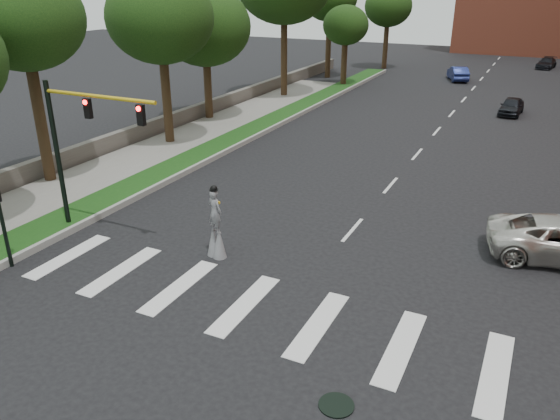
# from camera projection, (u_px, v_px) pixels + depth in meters

# --- Properties ---
(ground_plane) EXTENTS (160.00, 160.00, 0.00)m
(ground_plane) POSITION_uv_depth(u_px,v_px,m) (266.00, 331.00, 16.41)
(ground_plane) COLOR black
(ground_plane) RESTS_ON ground
(grass_median) EXTENTS (2.00, 60.00, 0.25)m
(grass_median) POSITION_uv_depth(u_px,v_px,m) (250.00, 131.00, 37.55)
(grass_median) COLOR #133B10
(grass_median) RESTS_ON ground
(median_curb) EXTENTS (0.20, 60.00, 0.28)m
(median_curb) POSITION_uv_depth(u_px,v_px,m) (264.00, 132.00, 37.12)
(median_curb) COLOR gray
(median_curb) RESTS_ON ground
(sidewalk_left) EXTENTS (4.00, 60.00, 0.18)m
(sidewalk_left) POSITION_uv_depth(u_px,v_px,m) (117.00, 167.00, 30.48)
(sidewalk_left) COLOR slate
(sidewalk_left) RESTS_ON ground
(stone_wall) EXTENTS (0.50, 56.00, 1.10)m
(stone_wall) POSITION_uv_depth(u_px,v_px,m) (199.00, 111.00, 41.25)
(stone_wall) COLOR #534E47
(stone_wall) RESTS_ON ground
(manhole) EXTENTS (0.90, 0.90, 0.04)m
(manhole) POSITION_uv_depth(u_px,v_px,m) (336.00, 405.00, 13.54)
(manhole) COLOR black
(manhole) RESTS_ON ground
(traffic_signal) EXTENTS (5.30, 0.23, 6.20)m
(traffic_signal) POSITION_uv_depth(u_px,v_px,m) (77.00, 136.00, 21.20)
(traffic_signal) COLOR black
(traffic_signal) RESTS_ON ground
(secondary_signal) EXTENTS (0.25, 0.21, 3.23)m
(secondary_signal) POSITION_uv_depth(u_px,v_px,m) (1.00, 218.00, 19.38)
(secondary_signal) COLOR black
(secondary_signal) RESTS_ON ground
(stilt_performer) EXTENTS (0.83, 0.61, 2.89)m
(stilt_performer) POSITION_uv_depth(u_px,v_px,m) (216.00, 229.00, 20.44)
(stilt_performer) COLOR #2F2012
(stilt_performer) RESTS_ON ground
(car_near) EXTENTS (1.81, 3.94, 1.31)m
(car_near) POSITION_uv_depth(u_px,v_px,m) (512.00, 106.00, 42.36)
(car_near) COLOR black
(car_near) RESTS_ON ground
(car_mid) EXTENTS (2.92, 4.67, 1.45)m
(car_mid) POSITION_uv_depth(u_px,v_px,m) (458.00, 73.00, 56.61)
(car_mid) COLOR navy
(car_mid) RESTS_ON ground
(car_far) EXTENTS (2.38, 4.42, 1.22)m
(car_far) POSITION_uv_depth(u_px,v_px,m) (546.00, 63.00, 64.31)
(car_far) COLOR black
(car_far) RESTS_ON ground
(tree_1) EXTENTS (5.68, 5.68, 10.51)m
(tree_1) POSITION_uv_depth(u_px,v_px,m) (23.00, 20.00, 25.29)
(tree_1) COLOR #2F2012
(tree_1) RESTS_ON ground
(tree_2) EXTENTS (6.36, 6.36, 10.39)m
(tree_2) POSITION_uv_depth(u_px,v_px,m) (160.00, 18.00, 32.09)
(tree_2) COLOR #2F2012
(tree_2) RESTS_ON ground
(tree_3) EXTENTS (6.52, 6.52, 9.45)m
(tree_3) POSITION_uv_depth(u_px,v_px,m) (205.00, 27.00, 38.52)
(tree_3) COLOR #2F2012
(tree_3) RESTS_ON ground
(tree_6) EXTENTS (4.34, 4.34, 7.59)m
(tree_6) POSITION_uv_depth(u_px,v_px,m) (346.00, 26.00, 51.60)
(tree_6) COLOR #2F2012
(tree_6) RESTS_ON ground
(tree_7) EXTENTS (5.35, 5.35, 9.18)m
(tree_7) POSITION_uv_depth(u_px,v_px,m) (388.00, 7.00, 61.91)
(tree_7) COLOR #2F2012
(tree_7) RESTS_ON ground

